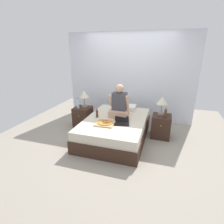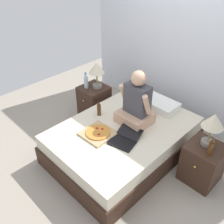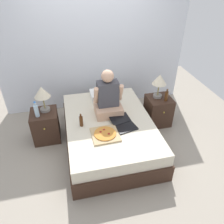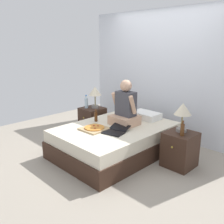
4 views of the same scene
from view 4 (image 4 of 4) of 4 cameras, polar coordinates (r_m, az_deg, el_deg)
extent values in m
plane|color=#9E9384|center=(4.45, 0.79, -9.23)|extent=(5.72, 5.72, 0.00)
cube|color=silver|center=(5.15, 11.76, 8.38)|extent=(3.72, 0.12, 2.50)
cube|color=#382319|center=(4.39, 0.80, -7.53)|extent=(1.42, 2.03, 0.29)
cube|color=beige|center=(4.30, 0.81, -4.55)|extent=(1.38, 1.97, 0.20)
cube|color=#382319|center=(5.30, -4.48, -1.94)|extent=(0.44, 0.44, 0.55)
sphere|color=gold|center=(5.12, -6.51, -1.32)|extent=(0.03, 0.03, 0.03)
cylinder|color=gray|center=(5.22, -3.84, 1.22)|extent=(0.16, 0.16, 0.05)
cylinder|color=olive|center=(5.19, -3.87, 2.67)|extent=(0.02, 0.02, 0.22)
cone|color=beige|center=(5.14, -3.91, 4.84)|extent=(0.26, 0.26, 0.18)
cylinder|color=silver|center=(5.20, -5.89, 2.00)|extent=(0.07, 0.07, 0.20)
cylinder|color=silver|center=(5.17, -5.93, 3.40)|extent=(0.03, 0.03, 0.06)
cylinder|color=blue|center=(5.17, -5.94, 3.80)|extent=(0.04, 0.04, 0.02)
cube|color=#382319|center=(4.04, 15.25, -8.27)|extent=(0.44, 0.44, 0.55)
sphere|color=gold|center=(3.80, 13.55, -7.83)|extent=(0.03, 0.03, 0.03)
cylinder|color=gray|center=(3.98, 15.55, -3.97)|extent=(0.16, 0.16, 0.05)
cylinder|color=olive|center=(3.94, 15.69, -2.12)|extent=(0.02, 0.02, 0.22)
cone|color=beige|center=(3.88, 15.91, 0.70)|extent=(0.26, 0.26, 0.18)
cylinder|color=#512D14|center=(3.79, 15.78, -3.95)|extent=(0.06, 0.06, 0.18)
cylinder|color=#512D14|center=(3.75, 15.91, -2.29)|extent=(0.03, 0.03, 0.05)
cube|color=white|center=(4.74, 7.71, -0.75)|extent=(0.52, 0.34, 0.12)
cube|color=tan|center=(4.35, 2.84, -1.84)|extent=(0.44, 0.40, 0.16)
cube|color=#3F3F47|center=(4.30, 3.16, 1.94)|extent=(0.34, 0.20, 0.42)
sphere|color=tan|center=(4.23, 3.22, 6.02)|extent=(0.20, 0.20, 0.20)
cylinder|color=tan|center=(4.39, 0.79, 2.54)|extent=(0.07, 0.18, 0.32)
cylinder|color=tan|center=(4.13, 4.75, 1.63)|extent=(0.07, 0.18, 0.32)
cube|color=black|center=(3.94, 0.29, -4.80)|extent=(0.36, 0.29, 0.02)
cube|color=black|center=(4.10, 1.83, -3.49)|extent=(0.35, 0.26, 0.06)
cube|color=tan|center=(4.13, -4.04, -3.84)|extent=(0.41, 0.41, 0.03)
cylinder|color=#CC7F33|center=(4.12, -4.04, -3.57)|extent=(0.33, 0.33, 0.02)
cylinder|color=maroon|center=(4.18, -4.17, -3.12)|extent=(0.04, 0.04, 0.00)
cylinder|color=maroon|center=(4.06, -3.91, -3.70)|extent=(0.04, 0.04, 0.00)
cylinder|color=maroon|center=(4.17, -3.21, -3.19)|extent=(0.04, 0.04, 0.00)
cylinder|color=#4C2811|center=(4.52, -3.69, -1.09)|extent=(0.06, 0.06, 0.17)
cylinder|color=#4C2811|center=(4.49, -3.72, 0.26)|extent=(0.03, 0.03, 0.05)
camera|label=1|loc=(1.94, -70.73, 10.08)|focal=28.00mm
camera|label=2|loc=(1.53, -6.11, 44.98)|focal=40.00mm
camera|label=3|loc=(3.50, -46.91, 23.23)|focal=35.00mm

